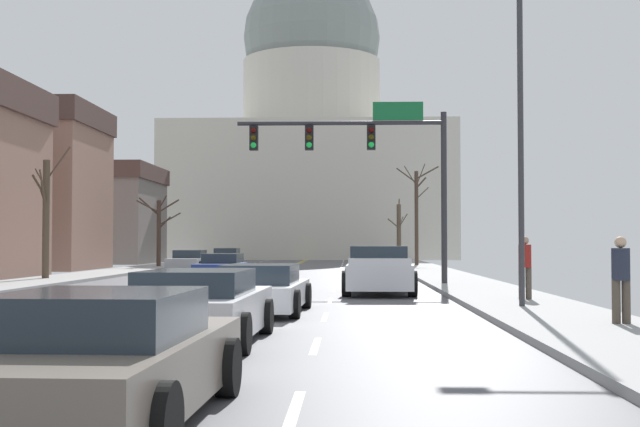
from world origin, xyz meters
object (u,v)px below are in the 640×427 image
object	(u,v)px
pickup_truck_near_00	(379,272)
pedestrian_00	(621,275)
signal_gantry	(369,152)
sedan_oncoming_01	(189,261)
sedan_oncoming_00	(222,267)
sedan_near_02	(200,308)
sedan_oncoming_02	(226,257)
sedan_near_03	(101,362)
street_lamp_right	(511,104)
pedestrian_01	(525,264)
sedan_near_01	(263,290)

from	to	relation	value
pickup_truck_near_00	pedestrian_00	bearing A→B (deg)	-69.89
signal_gantry	sedan_oncoming_01	distance (m)	19.38
sedan_oncoming_00	sedan_oncoming_01	bearing A→B (deg)	109.44
pedestrian_00	sedan_near_02	bearing A→B (deg)	-163.94
sedan_oncoming_02	sedan_near_03	bearing A→B (deg)	-82.74
sedan_oncoming_00	pedestrian_00	xyz separation A→B (m)	(10.98, -21.95, 0.50)
street_lamp_right	sedan_near_02	xyz separation A→B (m)	(-6.39, -6.49, -4.44)
street_lamp_right	pedestrian_00	size ratio (longest dim) A/B	5.10
pickup_truck_near_00	sedan_near_03	world-z (taller)	pickup_truck_near_00
sedan_oncoming_02	pedestrian_01	xyz separation A→B (m)	(13.84, -38.67, 0.50)
sedan_near_02	sedan_near_03	size ratio (longest dim) A/B	1.02
sedan_oncoming_00	pedestrian_01	world-z (taller)	pedestrian_01
sedan_near_01	sedan_near_03	bearing A→B (deg)	-91.14
sedan_near_02	sedan_oncoming_02	world-z (taller)	sedan_oncoming_02
sedan_near_03	pedestrian_00	world-z (taller)	pedestrian_00
sedan_oncoming_00	sedan_oncoming_02	distance (m)	23.61
signal_gantry	pedestrian_01	bearing A→B (deg)	-65.43
sedan_near_03	sedan_oncoming_01	bearing A→B (deg)	99.87
street_lamp_right	sedan_oncoming_02	xyz separation A→B (m)	(-13.04, 41.03, -4.45)
sedan_near_03	sedan_oncoming_00	xyz separation A→B (m)	(-3.57, 30.23, -0.03)
sedan_oncoming_01	pickup_truck_near_00	bearing A→B (deg)	-63.11
sedan_near_03	pedestrian_00	xyz separation A→B (m)	(7.41, 8.29, 0.48)
signal_gantry	pedestrian_01	distance (m)	10.38
sedan_near_02	sedan_near_01	bearing A→B (deg)	85.86
pedestrian_00	sedan_near_03	bearing A→B (deg)	-131.82
signal_gantry	sedan_oncoming_00	distance (m)	10.35
sedan_near_03	sedan_oncoming_02	xyz separation A→B (m)	(-6.83, 53.62, 0.01)
sedan_oncoming_01	pedestrian_00	size ratio (longest dim) A/B	2.69
pedestrian_01	street_lamp_right	bearing A→B (deg)	-108.81
sedan_near_03	sedan_oncoming_01	xyz separation A→B (m)	(-6.90, 39.69, -0.01)
sedan_oncoming_00	sedan_oncoming_02	xyz separation A→B (m)	(-3.27, 23.38, 0.04)
sedan_oncoming_00	signal_gantry	bearing A→B (deg)	-44.92
pickup_truck_near_00	sedan_near_01	xyz separation A→B (m)	(-3.01, -7.71, -0.16)
street_lamp_right	sedan_oncoming_01	size ratio (longest dim) A/B	1.90
signal_gantry	street_lamp_right	bearing A→B (deg)	-73.99
sedan_near_02	street_lamp_right	bearing A→B (deg)	45.42
pickup_truck_near_00	pedestrian_00	distance (m)	12.13
sedan_oncoming_01	sedan_near_03	bearing A→B (deg)	-80.13
sedan_oncoming_00	sedan_near_03	bearing A→B (deg)	-83.27
sedan_near_01	sedan_near_03	world-z (taller)	sedan_near_03
signal_gantry	sedan_oncoming_02	xyz separation A→B (m)	(-9.86, 29.96, -4.49)
sedan_oncoming_01	pedestrian_00	world-z (taller)	pedestrian_00
sedan_near_01	sedan_oncoming_02	world-z (taller)	sedan_oncoming_02
pedestrian_01	pedestrian_00	bearing A→B (deg)	-86.52
sedan_near_02	pedestrian_00	world-z (taller)	pedestrian_00
pedestrian_01	pickup_truck_near_00	bearing A→B (deg)	128.54
signal_gantry	sedan_near_01	world-z (taller)	signal_gantry
sedan_near_03	signal_gantry	bearing A→B (deg)	82.72
sedan_near_01	sedan_oncoming_00	size ratio (longest dim) A/B	1.07
sedan_oncoming_02	sedan_oncoming_00	bearing A→B (deg)	-82.05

